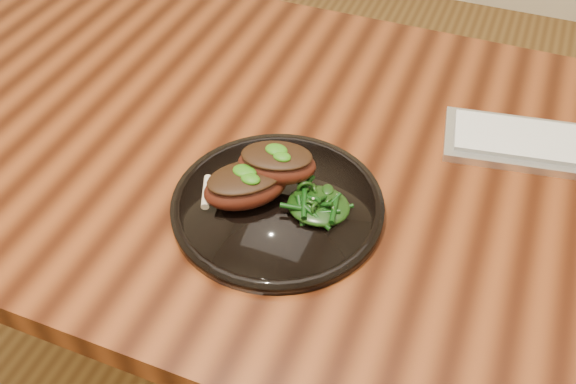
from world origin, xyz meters
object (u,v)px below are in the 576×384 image
Objects in this scene: plate at (278,205)px; greens_heap at (319,203)px; lamb_chop_front at (245,185)px; desk at (333,195)px.

plate is 0.06m from greens_heap.
greens_heap is at bearing 9.07° from lamb_chop_front.
plate is 2.15× the size of lamb_chop_front.
desk is at bearing 74.53° from plate.
plate is 0.05m from lamb_chop_front.
lamb_chop_front is 0.10m from greens_heap.
desk is at bearing 61.62° from lamb_chop_front.
greens_heap is at bearing 5.19° from plate.
lamb_chop_front is at bearing -165.83° from plate.
desk is 12.20× the size of lamb_chop_front.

